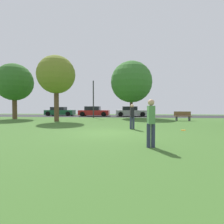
{
  "coord_description": "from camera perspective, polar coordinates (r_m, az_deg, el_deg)",
  "views": [
    {
      "loc": [
        1.14,
        -9.67,
        1.47
      ],
      "look_at": [
        0.0,
        2.62,
        1.04
      ],
      "focal_mm": 29.27,
      "sensor_mm": 36.0,
      "label": 1
    }
  ],
  "objects": [
    {
      "name": "ground_plane",
      "position": [
        9.85,
        -1.42,
        -6.58
      ],
      "size": [
        44.0,
        44.0,
        0.0
      ],
      "primitive_type": "plane",
      "color": "#3D6628"
    },
    {
      "name": "road_strip",
      "position": [
        25.74,
        2.75,
        -1.28
      ],
      "size": [
        44.0,
        6.4,
        0.01
      ],
      "primitive_type": "cube",
      "color": "#28282B",
      "rests_on": "ground_plane"
    },
    {
      "name": "oak_tree_left",
      "position": [
        23.23,
        -28.23,
        8.16
      ],
      "size": [
        4.09,
        4.09,
        6.13
      ],
      "color": "brown",
      "rests_on": "ground_plane"
    },
    {
      "name": "maple_tree_far",
      "position": [
        22.34,
        6.08,
        9.32
      ],
      "size": [
        4.97,
        4.97,
        6.82
      ],
      "color": "brown",
      "rests_on": "ground_plane"
    },
    {
      "name": "oak_tree_center",
      "position": [
        18.21,
        -17.05,
        11.0
      ],
      "size": [
        3.55,
        3.55,
        6.16
      ],
      "color": "brown",
      "rests_on": "ground_plane"
    },
    {
      "name": "person_thrower",
      "position": [
        11.45,
        6.31,
        -1.13
      ],
      "size": [
        0.3,
        0.34,
        1.55
      ],
      "rotation": [
        0.0,
        0.0,
        -1.46
      ],
      "color": "#2D334C",
      "rests_on": "ground_plane"
    },
    {
      "name": "person_catcher",
      "position": [
        6.53,
        12.08,
        -2.72
      ],
      "size": [
        0.3,
        0.34,
        1.69
      ],
      "rotation": [
        0.0,
        0.0,
        1.68
      ],
      "color": "#2D334C",
      "rests_on": "ground_plane"
    },
    {
      "name": "frisbee_disc",
      "position": [
        11.69,
        21.38,
        -5.3
      ],
      "size": [
        0.27,
        0.27,
        0.03
      ],
      "primitive_type": "cylinder",
      "color": "orange",
      "rests_on": "ground_plane"
    },
    {
      "name": "parked_car_green",
      "position": [
        27.99,
        -15.99,
        0.12
      ],
      "size": [
        4.21,
        1.93,
        1.28
      ],
      "color": "#195633",
      "rests_on": "ground_plane"
    },
    {
      "name": "parked_car_red",
      "position": [
        25.86,
        -5.69,
        0.12
      ],
      "size": [
        4.21,
        2.09,
        1.37
      ],
      "color": "#B21E1E",
      "rests_on": "ground_plane"
    },
    {
      "name": "parked_car_silver",
      "position": [
        25.6,
        5.98,
        0.1
      ],
      "size": [
        4.22,
        2.12,
        1.36
      ],
      "color": "#B7B7BC",
      "rests_on": "ground_plane"
    },
    {
      "name": "park_bench",
      "position": [
        19.03,
        21.21,
        -1.17
      ],
      "size": [
        1.6,
        0.45,
        0.9
      ],
      "rotation": [
        0.0,
        0.0,
        3.14
      ],
      "color": "brown",
      "rests_on": "ground_plane"
    },
    {
      "name": "street_lamp_post",
      "position": [
        22.31,
        -5.85,
        3.99
      ],
      "size": [
        0.14,
        0.14,
        4.5
      ],
      "primitive_type": "cylinder",
      "color": "#2D2D33",
      "rests_on": "ground_plane"
    }
  ]
}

